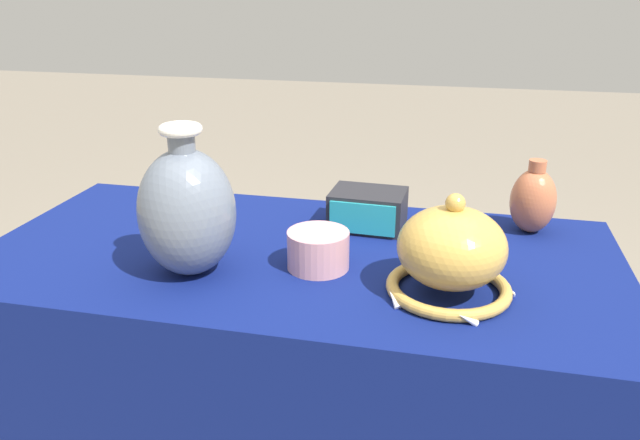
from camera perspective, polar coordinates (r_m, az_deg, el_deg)
The scene contains 6 objects.
display_table at distance 1.28m, azimuth -2.20°, elevation -6.92°, with size 1.28×0.63×0.78m.
vase_tall_bulbous at distance 1.15m, azimuth -12.06°, elevation 0.84°, with size 0.18×0.18×0.28m.
vase_dome_bell at distance 1.09m, azimuth 11.90°, elevation -3.09°, with size 0.22×0.23×0.19m.
mosaic_tile_box at distance 1.37m, azimuth 4.39°, elevation 0.98°, with size 0.17×0.13×0.08m.
pot_squat_rose at distance 1.18m, azimuth -0.17°, elevation -2.74°, with size 0.12×0.12×0.07m, color #D19399.
jar_round_terracotta at distance 1.41m, azimuth 18.90°, elevation 1.73°, with size 0.10×0.10×0.16m.
Camera 1 is at (0.30, -1.11, 1.30)m, focal length 35.00 mm.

